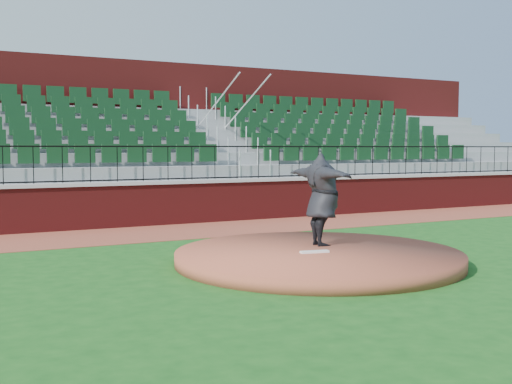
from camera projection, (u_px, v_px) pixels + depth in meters
ground at (292, 262)px, 12.53m from camera, size 90.00×90.00×0.00m
warning_track at (189, 230)px, 17.28m from camera, size 34.00×3.20×0.01m
field_wall at (168, 204)px, 18.65m from camera, size 34.00×0.35×1.20m
wall_cap at (168, 182)px, 18.60m from camera, size 34.00×0.45×0.10m
wall_railing at (168, 163)px, 18.56m from camera, size 34.00×0.05×1.00m
seating_stands at (139, 147)px, 20.93m from camera, size 34.00×5.10×4.60m
concourse_wall at (116, 134)px, 23.36m from camera, size 34.00×0.50×5.50m
pitchers_mound at (318, 257)px, 12.39m from camera, size 5.59×5.59×0.25m
pitching_rubber at (315, 252)px, 12.14m from camera, size 0.58×0.24×0.04m
pitcher at (322, 200)px, 12.98m from camera, size 0.80×2.37×1.90m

